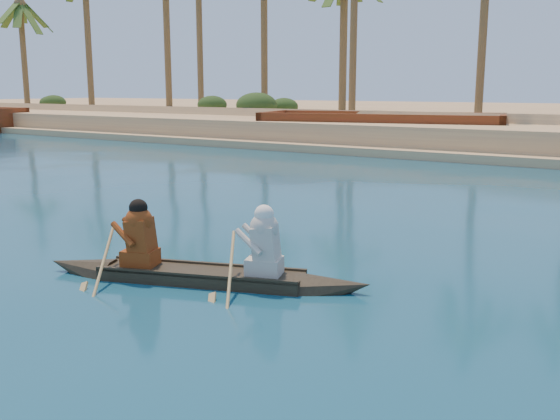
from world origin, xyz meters
The scene contains 5 objects.
sandy_embankment centered at (0.00, 46.89, 0.53)m, with size 150.00×51.00×1.50m.
palm_grove centered at (0.00, 35.00, 8.00)m, with size 110.00×14.00×16.00m, color #34591F, non-canonical shape.
shrub_cluster centered at (0.00, 31.50, 1.20)m, with size 100.00×6.00×2.40m, color #213F17, non-canonical shape.
canoe centered at (8.00, 4.35, 0.28)m, with size 5.19×2.39×1.45m.
barge_mid centered at (0.71, 27.00, 0.71)m, with size 12.78×6.80×2.03m.
Camera 1 is at (14.13, -2.72, 2.95)m, focal length 40.00 mm.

